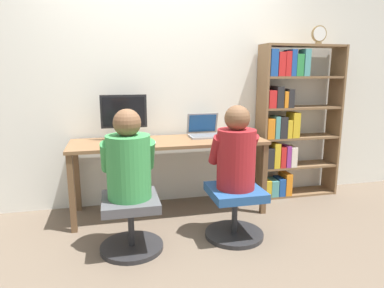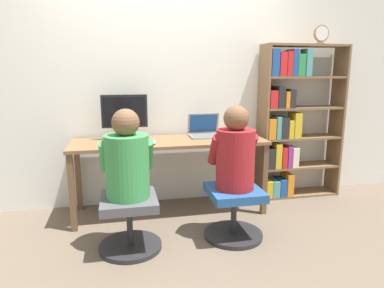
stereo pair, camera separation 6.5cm
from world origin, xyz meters
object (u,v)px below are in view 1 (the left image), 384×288
Objects in this scene: desktop_monitor at (124,117)px; office_chair_left at (131,220)px; keyboard at (124,145)px; person_at_monitor at (128,160)px; desk_clock at (319,34)px; office_chair_right at (235,209)px; laptop at (205,132)px; person_at_laptop at (236,153)px; bookshelf at (288,122)px.

desktop_monitor reaches higher than office_chair_left.
keyboard is 0.60× the size of person_at_monitor.
desk_clock is (2.02, 0.76, 1.03)m from person_at_monitor.
office_chair_right is at bearing 1.20° from office_chair_left.
laptop is 0.48× the size of person_at_monitor.
office_chair_left is 0.72× the size of person_at_laptop.
office_chair_right is 0.98m from person_at_monitor.
bookshelf is at bearing 41.90° from office_chair_right.
office_chair_right is at bearing -28.61° from keyboard.
desktop_monitor reaches higher than person_at_laptop.
person_at_laptop is (0.87, -0.47, -0.01)m from keyboard.
desktop_monitor reaches higher than person_at_monitor.
keyboard is 0.49m from person_at_monitor.
laptop reaches higher than keyboard.
bookshelf is at bearing 25.10° from office_chair_left.
desk_clock is at bearing -0.80° from desktop_monitor.
person_at_monitor is 2.40m from desk_clock.
desk_clock reaches higher than bookshelf.
office_chair_right is (0.86, 0.02, 0.00)m from office_chair_left.
bookshelf reaches higher than office_chair_left.
office_chair_left is 0.30× the size of bookshelf.
bookshelf is at bearing 0.89° from desktop_monitor.
keyboard is at bearing -172.29° from desk_clock.
desk_clock reaches higher than desktop_monitor.
bookshelf reaches higher than keyboard.
keyboard is at bearing -93.66° from desktop_monitor.
desk_clock is (2.01, -0.03, 0.80)m from desktop_monitor.
laptop is 0.96m from bookshelf.
keyboard reaches higher than office_chair_right.
keyboard is 0.99m from person_at_laptop.
desktop_monitor reaches higher than keyboard.
desk_clock is (1.16, 0.75, 1.02)m from person_at_laptop.
office_chair_right is (0.87, -0.48, -0.50)m from keyboard.
person_at_laptop is (0.85, -0.77, -0.22)m from desktop_monitor.
laptop is at bearing 43.93° from person_at_monitor.
desktop_monitor is at bearing 89.38° from office_chair_left.
office_chair_left is 2.64m from desk_clock.
person_at_laptop is (0.86, 0.02, 0.01)m from person_at_monitor.
bookshelf reaches higher than office_chair_right.
desk_clock reaches higher than office_chair_left.
office_chair_right is at bearing -147.10° from desk_clock.
person_at_monitor is (-0.81, -0.78, -0.05)m from laptop.
desktop_monitor is at bearing 179.20° from desk_clock.
laptop is 0.47× the size of person_at_laptop.
office_chair_left is at bearing -159.18° from desk_clock.
laptop is 0.76m from person_at_laptop.
desktop_monitor is 0.83m from person_at_monitor.
office_chair_left is (-0.81, -0.78, -0.53)m from laptop.
person_at_laptop is (0.00, 0.00, 0.48)m from office_chair_right.
laptop is 1.12m from person_at_monitor.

